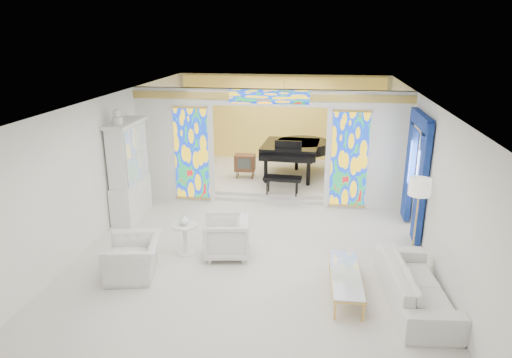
# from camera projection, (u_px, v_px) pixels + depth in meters

# --- Properties ---
(floor) EXTENTS (12.00, 12.00, 0.00)m
(floor) POSITION_uv_depth(u_px,v_px,m) (259.00, 234.00, 10.28)
(floor) COLOR silver
(floor) RESTS_ON ground
(ceiling) EXTENTS (7.00, 12.00, 0.02)m
(ceiling) POSITION_uv_depth(u_px,v_px,m) (259.00, 101.00, 9.35)
(ceiling) COLOR silver
(ceiling) RESTS_ON wall_back
(wall_back) EXTENTS (7.00, 0.02, 3.00)m
(wall_back) POSITION_uv_depth(u_px,v_px,m) (282.00, 119.00, 15.46)
(wall_back) COLOR silver
(wall_back) RESTS_ON floor
(wall_left) EXTENTS (0.02, 12.00, 3.00)m
(wall_left) POSITION_uv_depth(u_px,v_px,m) (105.00, 164.00, 10.27)
(wall_left) COLOR silver
(wall_left) RESTS_ON floor
(wall_right) EXTENTS (0.02, 12.00, 3.00)m
(wall_right) POSITION_uv_depth(u_px,v_px,m) (428.00, 177.00, 9.35)
(wall_right) COLOR silver
(wall_right) RESTS_ON floor
(partition_wall) EXTENTS (7.00, 0.22, 3.00)m
(partition_wall) POSITION_uv_depth(u_px,v_px,m) (269.00, 142.00, 11.64)
(partition_wall) COLOR silver
(partition_wall) RESTS_ON floor
(stained_glass_left) EXTENTS (0.90, 0.04, 2.40)m
(stained_glass_left) POSITION_uv_depth(u_px,v_px,m) (192.00, 154.00, 11.92)
(stained_glass_left) COLOR gold
(stained_glass_left) RESTS_ON partition_wall
(stained_glass_right) EXTENTS (0.90, 0.04, 2.40)m
(stained_glass_right) POSITION_uv_depth(u_px,v_px,m) (349.00, 160.00, 11.39)
(stained_glass_right) COLOR gold
(stained_glass_right) RESTS_ON partition_wall
(stained_glass_transom) EXTENTS (2.00, 0.04, 0.34)m
(stained_glass_transom) POSITION_uv_depth(u_px,v_px,m) (269.00, 97.00, 11.18)
(stained_glass_transom) COLOR gold
(stained_glass_transom) RESTS_ON partition_wall
(alcove_platform) EXTENTS (6.80, 3.80, 0.18)m
(alcove_platform) POSITION_uv_depth(u_px,v_px,m) (276.00, 176.00, 14.11)
(alcove_platform) COLOR silver
(alcove_platform) RESTS_ON floor
(gold_curtain_back) EXTENTS (6.70, 0.10, 2.90)m
(gold_curtain_back) POSITION_uv_depth(u_px,v_px,m) (282.00, 120.00, 15.35)
(gold_curtain_back) COLOR gold
(gold_curtain_back) RESTS_ON wall_back
(chandelier) EXTENTS (0.48, 0.48, 0.30)m
(chandelier) POSITION_uv_depth(u_px,v_px,m) (284.00, 96.00, 13.23)
(chandelier) COLOR gold
(chandelier) RESTS_ON ceiling
(blue_drapes) EXTENTS (0.14, 1.85, 2.65)m
(blue_drapes) POSITION_uv_depth(u_px,v_px,m) (416.00, 164.00, 10.00)
(blue_drapes) COLOR navy
(blue_drapes) RESTS_ON wall_right
(china_cabinet) EXTENTS (0.56, 1.46, 2.72)m
(china_cabinet) POSITION_uv_depth(u_px,v_px,m) (129.00, 171.00, 10.90)
(china_cabinet) COLOR white
(china_cabinet) RESTS_ON floor
(armchair_left) EXTENTS (1.16, 1.27, 0.71)m
(armchair_left) POSITION_uv_depth(u_px,v_px,m) (134.00, 258.00, 8.47)
(armchair_left) COLOR white
(armchair_left) RESTS_ON floor
(armchair_right) EXTENTS (1.03, 1.01, 0.82)m
(armchair_right) POSITION_uv_depth(u_px,v_px,m) (226.00, 237.00, 9.19)
(armchair_right) COLOR white
(armchair_right) RESTS_ON floor
(sofa) EXTENTS (1.11, 2.41, 0.68)m
(sofa) POSITION_uv_depth(u_px,v_px,m) (416.00, 285.00, 7.59)
(sofa) COLOR white
(sofa) RESTS_ON floor
(side_table) EXTENTS (0.57, 0.57, 0.65)m
(side_table) POSITION_uv_depth(u_px,v_px,m) (185.00, 235.00, 9.25)
(side_table) COLOR white
(side_table) RESTS_ON floor
(vase) EXTENTS (0.26, 0.26, 0.21)m
(vase) POSITION_uv_depth(u_px,v_px,m) (184.00, 220.00, 9.14)
(vase) COLOR silver
(vase) RESTS_ON side_table
(coffee_table) EXTENTS (0.58, 1.72, 0.38)m
(coffee_table) POSITION_uv_depth(u_px,v_px,m) (346.00, 275.00, 7.86)
(coffee_table) COLOR white
(coffee_table) RESTS_ON floor
(floor_lamp) EXTENTS (0.50, 0.50, 1.69)m
(floor_lamp) POSITION_uv_depth(u_px,v_px,m) (419.00, 191.00, 8.73)
(floor_lamp) COLOR gold
(floor_lamp) RESTS_ON floor
(grand_piano) EXTENTS (2.07, 3.11, 1.23)m
(grand_piano) POSITION_uv_depth(u_px,v_px,m) (296.00, 149.00, 13.63)
(grand_piano) COLOR black
(grand_piano) RESTS_ON alcove_platform
(tv_console) EXTENTS (0.61, 0.43, 0.70)m
(tv_console) POSITION_uv_depth(u_px,v_px,m) (245.00, 163.00, 13.54)
(tv_console) COLOR #53311E
(tv_console) RESTS_ON alcove_platform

